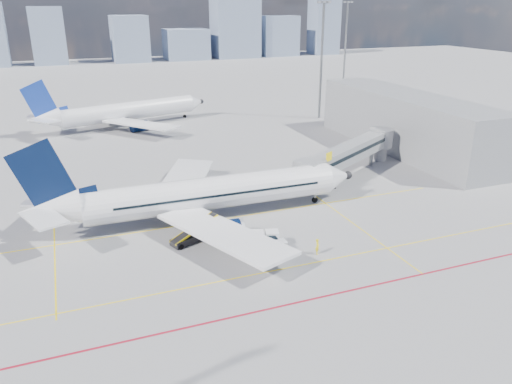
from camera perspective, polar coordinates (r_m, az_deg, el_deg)
ground at (r=55.42m, az=-0.87°, el=-6.19°), size 420.00×420.00×0.00m
apron_markings at (r=52.01m, az=0.05°, el=-8.12°), size 90.00×35.12×0.01m
jet_bridge at (r=78.14m, az=11.06°, el=4.54°), size 23.55×15.78×6.30m
terminal_block at (r=94.29m, az=16.77°, el=7.63°), size 10.00×42.00×10.00m
floodlight_mast_ne at (r=115.89m, az=7.51°, el=14.96°), size 3.20×0.61×25.45m
floodlight_mast_far at (r=159.53m, az=10.20°, el=16.41°), size 3.20×0.61×25.45m
distant_skyline at (r=238.81m, az=-14.22°, el=16.98°), size 249.53×15.55×30.78m
main_aircraft at (r=61.11m, az=-6.47°, el=-0.35°), size 41.76×36.39×12.17m
second_aircraft at (r=111.62m, az=-15.06°, el=8.82°), size 38.99×33.41×11.58m
baggage_tug at (r=54.20m, az=2.14°, el=-5.93°), size 2.37×1.46×1.63m
cargo_dolly at (r=54.90m, az=0.98°, el=-5.30°), size 3.59×2.35×1.81m
belt_loader at (r=56.44m, az=-7.55°, el=-5.13°), size 6.06×3.54×2.48m
ramp_worker at (r=53.79m, az=7.03°, el=-6.19°), size 0.64×0.76×1.76m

